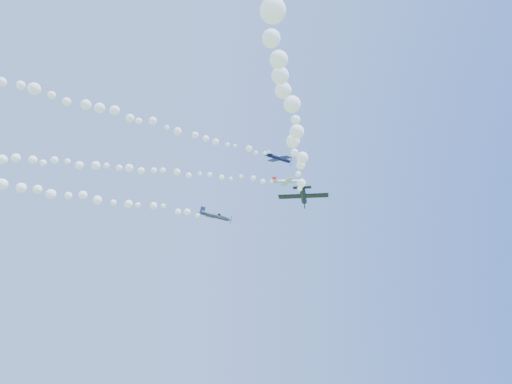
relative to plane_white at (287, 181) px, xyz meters
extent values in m
cylinder|color=white|center=(-0.22, 0.00, -0.03)|extent=(6.20, 1.55, 1.49)
cone|color=white|center=(3.06, -0.06, 0.32)|extent=(0.88, 0.89, 0.89)
cone|color=red|center=(3.51, -0.07, 0.37)|extent=(0.36, 0.32, 0.32)
cube|color=black|center=(3.39, -0.07, 0.35)|extent=(0.26, 0.32, 1.93)
cube|color=white|center=(0.04, 0.01, -0.12)|extent=(1.61, 7.52, 1.01)
cube|color=white|center=(-2.95, 0.06, -0.26)|extent=(0.89, 2.65, 0.42)
cube|color=red|center=(-3.09, 0.01, 0.28)|extent=(1.09, 0.22, 1.32)
sphere|color=black|center=(0.59, -0.05, 0.44)|extent=(0.81, 0.81, 0.87)
cylinder|color=#0D0E3B|center=(-7.14, -15.89, -1.79)|extent=(5.41, 1.24, 0.87)
cone|color=#0D0E3B|center=(-4.39, -14.98, -1.85)|extent=(0.70, 0.77, 0.73)
cone|color=white|center=(-4.01, -14.85, -1.86)|extent=(0.29, 0.28, 0.26)
cube|color=black|center=(-4.11, -14.88, -1.86)|extent=(0.24, 0.48, 1.68)
cube|color=#0D0E3B|center=(-6.94, -15.80, -1.90)|extent=(3.28, 6.56, 1.65)
cube|color=#0D0E3B|center=(-9.42, -16.66, -1.69)|extent=(1.43, 2.40, 0.61)
cube|color=white|center=(-9.44, -16.79, -1.21)|extent=(0.93, 0.57, 1.08)
sphere|color=black|center=(-6.39, -15.72, -1.48)|extent=(0.86, 0.93, 0.79)
cylinder|color=#33384B|center=(-17.19, -0.75, -10.19)|extent=(6.71, 1.05, 1.52)
cone|color=#33384B|center=(-13.73, 0.18, -10.51)|extent=(0.86, 0.92, 0.97)
cone|color=navy|center=(-13.25, 0.31, -10.55)|extent=(0.36, 0.32, 0.34)
cube|color=black|center=(-13.38, 0.28, -10.54)|extent=(0.40, 0.61, 2.07)
cube|color=#33384B|center=(-16.95, -0.65, -10.34)|extent=(3.51, 8.18, 2.30)
cube|color=#33384B|center=(-20.06, -1.53, -9.87)|extent=(1.58, 2.97, 0.87)
cube|color=navy|center=(-20.05, -1.69, -9.27)|extent=(1.23, 0.65, 1.40)
sphere|color=black|center=(-16.23, -0.60, -9.87)|extent=(1.07, 1.13, 1.04)
cylinder|color=black|center=(-7.74, -30.12, -14.60)|extent=(3.52, 6.27, 1.06)
cone|color=black|center=(-6.33, -26.92, -14.68)|extent=(1.10, 1.06, 0.88)
cone|color=yellow|center=(-6.14, -26.48, -14.70)|extent=(0.41, 0.43, 0.31)
cube|color=black|center=(-6.19, -26.60, -14.69)|extent=(0.21, 0.14, 2.05)
cube|color=black|center=(-7.63, -29.88, -14.73)|extent=(7.94, 4.68, 0.31)
cube|color=black|center=(-8.90, -32.78, -14.47)|extent=(2.93, 1.96, 0.15)
cube|color=yellow|center=(-8.92, -32.85, -13.88)|extent=(0.53, 1.00, 1.32)
sphere|color=black|center=(-7.36, -29.28, -14.21)|extent=(1.04, 1.03, 0.81)
camera|label=1|loc=(-31.28, -90.15, -37.73)|focal=30.00mm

